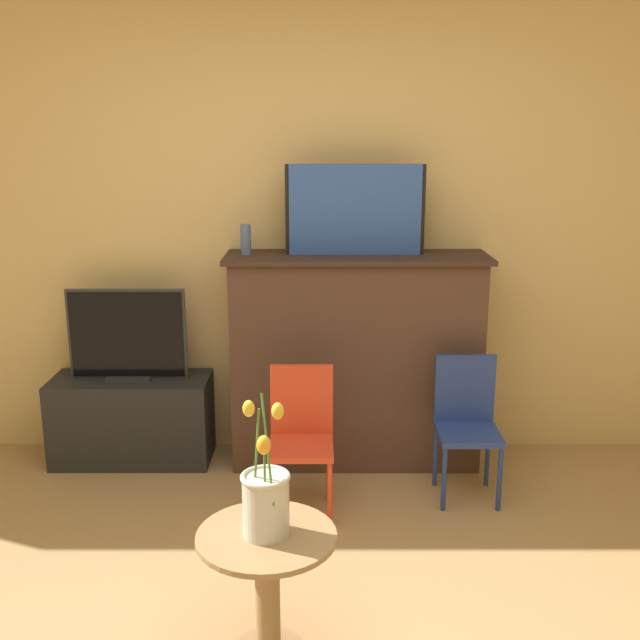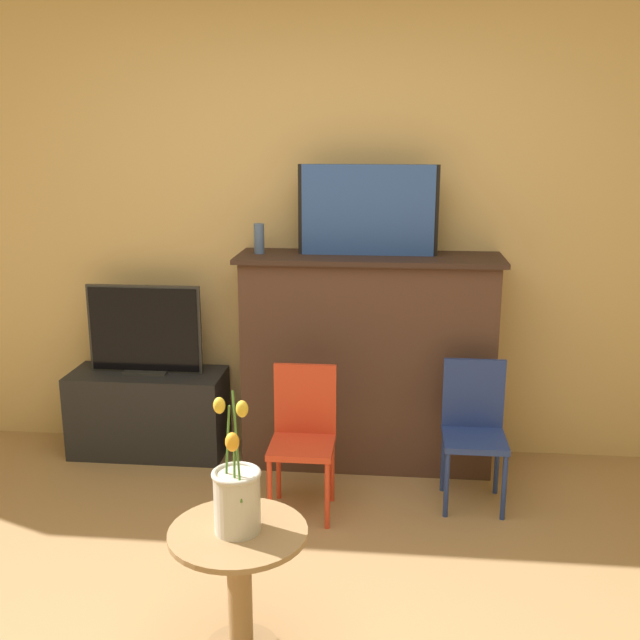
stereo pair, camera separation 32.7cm
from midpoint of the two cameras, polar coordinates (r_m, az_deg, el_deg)
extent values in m
cube|color=tan|center=(4.15, 2.28, 8.07)|extent=(8.00, 0.06, 2.70)
cube|color=#4C3328|center=(4.08, 5.96, -3.17)|extent=(1.33, 0.39, 1.16)
cube|color=#35231C|center=(3.93, 6.18, 4.71)|extent=(1.39, 0.43, 0.02)
cube|color=black|center=(3.92, 6.09, 8.30)|extent=(0.73, 0.02, 0.47)
cube|color=#2D51A8|center=(3.91, 6.09, 8.29)|extent=(0.69, 0.02, 0.47)
cylinder|color=#4C6699|center=(3.97, -2.30, 6.20)|extent=(0.05, 0.05, 0.16)
cube|color=#232326|center=(4.35, -10.80, -6.97)|extent=(0.86, 0.37, 0.48)
cube|color=#2D2D2D|center=(4.27, -10.95, -3.89)|extent=(0.24, 0.12, 0.02)
cube|color=#2D2D2D|center=(4.21, -11.07, -0.72)|extent=(0.64, 0.02, 0.50)
cube|color=black|center=(4.20, -11.11, -0.76)|extent=(0.61, 0.02, 0.47)
cylinder|color=red|center=(3.55, -1.16, -13.10)|extent=(0.02, 0.02, 0.33)
cylinder|color=red|center=(3.53, 3.28, -13.29)|extent=(0.02, 0.02, 0.33)
cylinder|color=red|center=(3.79, -0.67, -11.25)|extent=(0.02, 0.02, 0.33)
cylinder|color=red|center=(3.77, 3.47, -11.41)|extent=(0.02, 0.02, 0.33)
cube|color=red|center=(3.58, 1.25, -9.67)|extent=(0.30, 0.30, 0.03)
cube|color=red|center=(3.64, 1.44, -6.06)|extent=(0.30, 0.02, 0.35)
cylinder|color=navy|center=(3.70, 12.19, -12.25)|extent=(0.02, 0.02, 0.33)
cylinder|color=navy|center=(3.74, 16.37, -12.21)|extent=(0.02, 0.02, 0.33)
cylinder|color=navy|center=(3.94, 11.77, -10.52)|extent=(0.02, 0.02, 0.33)
cylinder|color=navy|center=(3.98, 15.68, -10.51)|extent=(0.02, 0.02, 0.33)
cube|color=navy|center=(3.76, 14.17, -8.89)|extent=(0.30, 0.30, 0.03)
cube|color=navy|center=(3.83, 14.05, -5.46)|extent=(0.30, 0.02, 0.35)
cylinder|color=#99754C|center=(2.76, -2.55, -20.26)|extent=(0.09, 0.09, 0.46)
cylinder|color=#99754C|center=(2.64, -2.61, -15.99)|extent=(0.48, 0.48, 0.02)
cylinder|color=beige|center=(2.58, -2.64, -13.79)|extent=(0.16, 0.16, 0.21)
torus|color=beige|center=(2.53, -2.67, -11.70)|extent=(0.17, 0.17, 0.02)
cylinder|color=#477A2D|center=(2.50, -3.32, -9.95)|extent=(0.03, 0.01, 0.31)
ellipsoid|color=gold|center=(2.45, -3.88, -6.58)|extent=(0.04, 0.04, 0.06)
cylinder|color=#477A2D|center=(2.46, -2.53, -9.68)|extent=(0.05, 0.10, 0.35)
ellipsoid|color=gold|center=(2.31, -1.91, -6.86)|extent=(0.04, 0.04, 0.05)
cylinder|color=#477A2D|center=(2.50, -2.76, -11.33)|extent=(0.01, 0.03, 0.21)
ellipsoid|color=orange|center=(2.43, -2.85, -9.35)|extent=(0.05, 0.05, 0.06)
camera|label=1|loc=(0.16, -87.14, 0.72)|focal=42.00mm
camera|label=2|loc=(0.16, 92.86, -0.72)|focal=42.00mm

